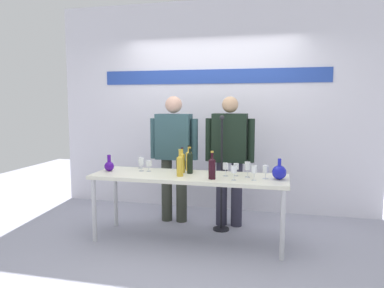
% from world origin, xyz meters
% --- Properties ---
extents(ground_plane, '(10.00, 10.00, 0.00)m').
position_xyz_m(ground_plane, '(0.00, 0.00, 0.00)').
color(ground_plane, '#9D9DB0').
extents(back_wall, '(4.66, 0.11, 3.00)m').
position_xyz_m(back_wall, '(0.00, 1.39, 1.50)').
color(back_wall, silver).
rests_on(back_wall, ground).
extents(display_table, '(2.17, 0.65, 0.76)m').
position_xyz_m(display_table, '(0.00, 0.00, 0.70)').
color(display_table, silver).
rests_on(display_table, ground).
extents(decanter_blue_left, '(0.11, 0.11, 0.19)m').
position_xyz_m(decanter_blue_left, '(-0.96, 0.00, 0.82)').
color(decanter_blue_left, '#441090').
rests_on(decanter_blue_left, display_table).
extents(decanter_blue_right, '(0.15, 0.15, 0.22)m').
position_xyz_m(decanter_blue_right, '(0.98, 0.00, 0.84)').
color(decanter_blue_right, '#1C21B9').
rests_on(decanter_blue_right, display_table).
extents(presenter_left, '(0.64, 0.22, 1.64)m').
position_xyz_m(presenter_left, '(-0.36, 0.64, 0.95)').
color(presenter_left, '#32352B').
rests_on(presenter_left, ground).
extents(presenter_right, '(0.62, 0.22, 1.64)m').
position_xyz_m(presenter_right, '(0.36, 0.64, 0.94)').
color(presenter_right, '#2C2B3B').
rests_on(presenter_right, ground).
extents(wine_bottle_0, '(0.07, 0.07, 0.30)m').
position_xyz_m(wine_bottle_0, '(-0.01, 0.09, 0.89)').
color(wine_bottle_0, black).
rests_on(wine_bottle_0, display_table).
extents(wine_bottle_1, '(0.06, 0.06, 0.29)m').
position_xyz_m(wine_bottle_1, '(-0.11, 0.11, 0.89)').
color(wine_bottle_1, gold).
rests_on(wine_bottle_1, display_table).
extents(wine_bottle_2, '(0.07, 0.07, 0.30)m').
position_xyz_m(wine_bottle_2, '(-0.07, 0.26, 0.89)').
color(wine_bottle_2, gold).
rests_on(wine_bottle_2, display_table).
extents(wine_bottle_3, '(0.08, 0.08, 0.30)m').
position_xyz_m(wine_bottle_3, '(0.29, -0.15, 0.88)').
color(wine_bottle_3, black).
rests_on(wine_bottle_3, display_table).
extents(wine_bottle_4, '(0.07, 0.07, 0.30)m').
position_xyz_m(wine_bottle_4, '(-0.08, -0.09, 0.89)').
color(wine_bottle_4, gold).
rests_on(wine_bottle_4, display_table).
extents(wine_glass_left_0, '(0.06, 0.06, 0.16)m').
position_xyz_m(wine_glass_left_0, '(-0.60, 0.09, 0.87)').
color(wine_glass_left_0, white).
rests_on(wine_glass_left_0, display_table).
extents(wine_glass_left_1, '(0.07, 0.07, 0.13)m').
position_xyz_m(wine_glass_left_1, '(-0.51, 0.09, 0.85)').
color(wine_glass_left_1, white).
rests_on(wine_glass_left_1, display_table).
extents(wine_glass_left_2, '(0.06, 0.06, 0.14)m').
position_xyz_m(wine_glass_left_2, '(-0.68, 0.27, 0.86)').
color(wine_glass_left_2, white).
rests_on(wine_glass_left_2, display_table).
extents(wine_glass_right_0, '(0.06, 0.06, 0.16)m').
position_xyz_m(wine_glass_right_0, '(0.73, -0.12, 0.87)').
color(wine_glass_right_0, white).
rests_on(wine_glass_right_0, display_table).
extents(wine_glass_right_1, '(0.06, 0.06, 0.14)m').
position_xyz_m(wine_glass_right_1, '(0.52, 0.07, 0.86)').
color(wine_glass_right_1, white).
rests_on(wine_glass_right_1, display_table).
extents(wine_glass_right_2, '(0.06, 0.06, 0.15)m').
position_xyz_m(wine_glass_right_2, '(0.41, 0.03, 0.87)').
color(wine_glass_right_2, white).
rests_on(wine_glass_right_2, display_table).
extents(wine_glass_right_3, '(0.06, 0.06, 0.15)m').
position_xyz_m(wine_glass_right_3, '(0.52, -0.16, 0.87)').
color(wine_glass_right_3, white).
rests_on(wine_glass_right_3, display_table).
extents(wine_glass_right_4, '(0.06, 0.06, 0.17)m').
position_xyz_m(wine_glass_right_4, '(0.64, 0.03, 0.88)').
color(wine_glass_right_4, white).
rests_on(wine_glass_right_4, display_table).
extents(wine_glass_right_5, '(0.06, 0.06, 0.14)m').
position_xyz_m(wine_glass_right_5, '(0.84, -0.00, 0.86)').
color(wine_glass_right_5, white).
rests_on(wine_glass_right_5, display_table).
extents(microphone_stand, '(0.20, 0.20, 1.41)m').
position_xyz_m(microphone_stand, '(0.30, 0.44, 0.46)').
color(microphone_stand, black).
rests_on(microphone_stand, ground).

